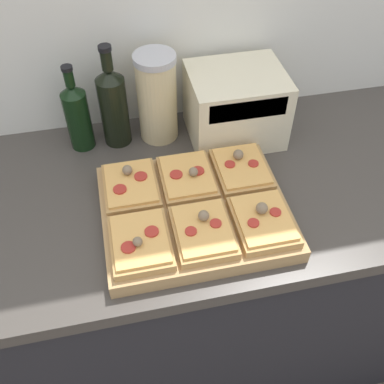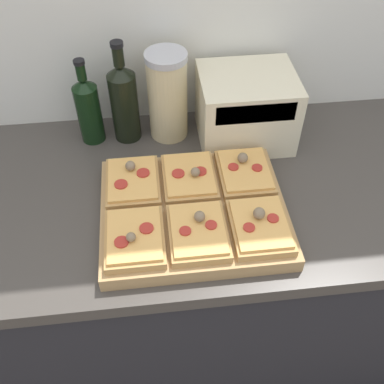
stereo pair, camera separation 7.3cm
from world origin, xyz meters
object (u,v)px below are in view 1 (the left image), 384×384
object	(u,v)px
cutting_board	(195,212)
wine_bottle	(113,105)
olive_oil_bottle	(77,115)
toaster_oven	(235,105)
grain_jar_tall	(157,97)

from	to	relation	value
cutting_board	wine_bottle	size ratio (longest dim) A/B	1.49
cutting_board	olive_oil_bottle	world-z (taller)	olive_oil_bottle
cutting_board	olive_oil_bottle	bearing A→B (deg)	127.08
wine_bottle	toaster_oven	world-z (taller)	wine_bottle
olive_oil_bottle	toaster_oven	bearing A→B (deg)	-5.43
wine_bottle	grain_jar_tall	xyz separation A→B (m)	(0.12, 0.00, 0.01)
wine_bottle	toaster_oven	xyz separation A→B (m)	(0.34, -0.04, -0.02)
cutting_board	olive_oil_bottle	xyz separation A→B (m)	(-0.25, 0.34, 0.09)
wine_bottle	grain_jar_tall	world-z (taller)	wine_bottle
olive_oil_bottle	wine_bottle	xyz separation A→B (m)	(0.10, 0.00, 0.02)
cutting_board	grain_jar_tall	size ratio (longest dim) A/B	1.72
wine_bottle	olive_oil_bottle	bearing A→B (deg)	180.00
olive_oil_bottle	grain_jar_tall	world-z (taller)	grain_jar_tall
cutting_board	wine_bottle	xyz separation A→B (m)	(-0.15, 0.34, 0.10)
grain_jar_tall	toaster_oven	distance (m)	0.22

